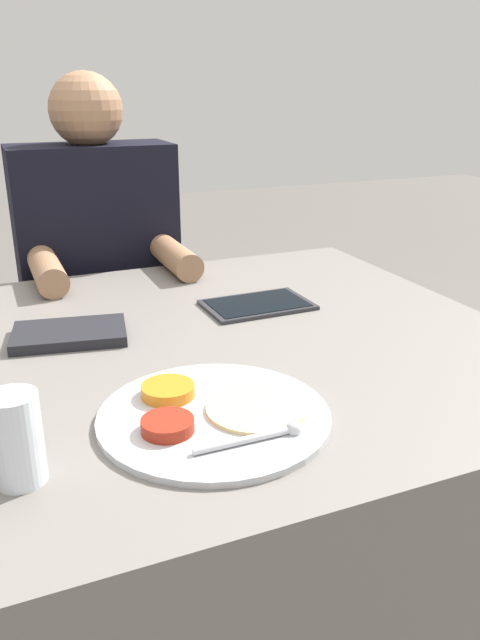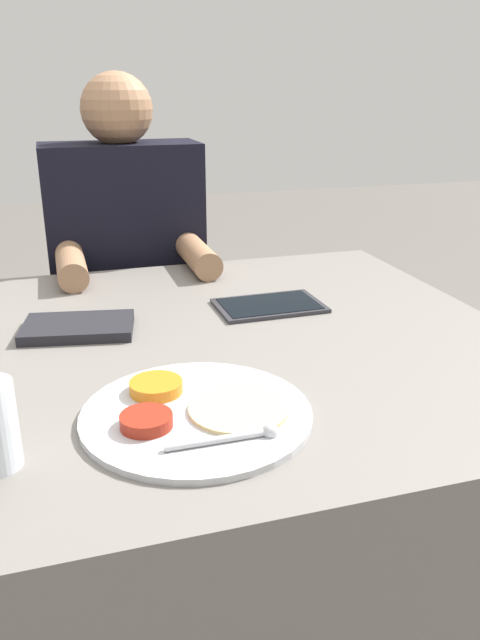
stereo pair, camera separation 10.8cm
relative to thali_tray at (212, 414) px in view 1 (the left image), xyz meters
name	(u,v)px [view 1 (the left image)]	position (x,y,z in m)	size (l,w,h in m)	color
ground_plane	(231,637)	(0.14, 0.27, -0.76)	(12.00, 12.00, 0.00)	#605B56
dining_table	(230,502)	(0.14, 0.27, -0.38)	(1.07, 1.04, 0.75)	slate
thali_tray	(212,414)	(0.00, 0.00, 0.00)	(0.33, 0.33, 0.03)	#B7BABF
red_notebook	(70,335)	(-0.14, 0.38, 0.00)	(0.23, 0.16, 0.02)	silver
tablet_device	(257,305)	(0.26, 0.41, 0.00)	(0.22, 0.15, 0.01)	#28282D
person_diner	(103,317)	(0.02, 0.95, -0.18)	(0.42, 0.44, 1.23)	black
drinking_glass	(17,439)	(-0.26, -0.05, 0.05)	(0.06, 0.06, 0.11)	silver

